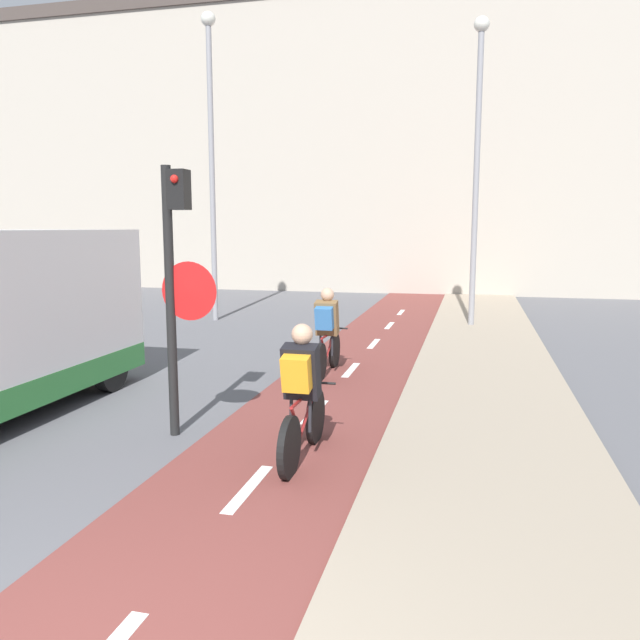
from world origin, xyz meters
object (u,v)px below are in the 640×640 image
(traffic_light_pole, at_px, (176,272))
(street_lamp_sidewalk, at_px, (477,143))
(cyclist_far, at_px, (327,333))
(street_lamp_far, at_px, (211,139))
(cyclist_near, at_px, (302,396))

(traffic_light_pole, relative_size, street_lamp_sidewalk, 0.43)
(traffic_light_pole, relative_size, cyclist_far, 1.87)
(traffic_light_pole, distance_m, street_lamp_sidewalk, 10.06)
(traffic_light_pole, distance_m, street_lamp_far, 9.69)
(street_lamp_sidewalk, bearing_deg, cyclist_near, -99.81)
(street_lamp_sidewalk, relative_size, cyclist_near, 4.36)
(street_lamp_sidewalk, relative_size, cyclist_far, 4.37)
(street_lamp_sidewalk, bearing_deg, street_lamp_far, -175.77)
(cyclist_far, bearing_deg, traffic_light_pole, -106.29)
(cyclist_near, distance_m, cyclist_far, 3.85)
(traffic_light_pole, bearing_deg, cyclist_near, -16.10)
(traffic_light_pole, xyz_separation_m, cyclist_far, (0.98, 3.34, -1.22))
(traffic_light_pole, xyz_separation_m, cyclist_near, (1.60, -0.46, -1.22))
(street_lamp_far, distance_m, street_lamp_sidewalk, 6.59)
(traffic_light_pole, xyz_separation_m, street_lamp_sidewalk, (3.27, 9.19, 2.47))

